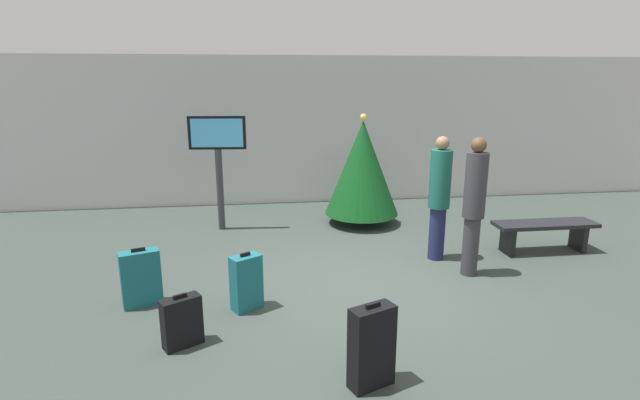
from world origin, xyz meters
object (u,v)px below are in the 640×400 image
at_px(flight_info_kiosk, 218,150).
at_px(suitcase_3, 372,347).
at_px(suitcase_0, 182,322).
at_px(suitcase_1, 141,278).
at_px(traveller_1, 439,195).
at_px(traveller_0, 474,203).
at_px(holiday_tree, 362,168).
at_px(suitcase_2, 246,283).
at_px(waiting_bench, 545,229).

distance_m(flight_info_kiosk, suitcase_3, 5.16).
distance_m(suitcase_0, suitcase_1, 1.17).
relative_size(traveller_1, suitcase_3, 2.32).
bearing_deg(suitcase_3, traveller_0, 49.31).
relative_size(flight_info_kiosk, suitcase_3, 2.54).
height_order(suitcase_0, suitcase_3, suitcase_3).
height_order(flight_info_kiosk, suitcase_0, flight_info_kiosk).
bearing_deg(holiday_tree, flight_info_kiosk, -179.59).
xyz_separation_m(traveller_0, suitcase_1, (-4.29, -0.37, -0.69)).
xyz_separation_m(traveller_0, traveller_1, (-0.24, 0.63, -0.04)).
bearing_deg(suitcase_3, suitcase_0, 153.08).
distance_m(suitcase_1, suitcase_2, 1.28).
xyz_separation_m(flight_info_kiosk, traveller_0, (3.55, -2.54, -0.41)).
bearing_deg(suitcase_0, flight_info_kiosk, 88.02).
relative_size(waiting_bench, suitcase_1, 2.20).
xyz_separation_m(waiting_bench, traveller_0, (-1.54, -0.70, 0.66)).
distance_m(traveller_1, suitcase_1, 4.22).
distance_m(traveller_0, suitcase_1, 4.36).
distance_m(holiday_tree, flight_info_kiosk, 2.61).
xyz_separation_m(holiday_tree, traveller_1, (0.73, -1.93, -0.07)).
bearing_deg(suitcase_3, traveller_1, 59.56).
relative_size(holiday_tree, waiting_bench, 1.28).
bearing_deg(suitcase_2, traveller_1, 24.38).
xyz_separation_m(flight_info_kiosk, suitcase_2, (0.50, -3.18, -1.11)).
xyz_separation_m(flight_info_kiosk, suitcase_1, (-0.75, -2.91, -1.10)).
xyz_separation_m(flight_info_kiosk, waiting_bench, (5.08, -1.84, -1.08)).
height_order(traveller_0, suitcase_1, traveller_0).
distance_m(waiting_bench, suitcase_0, 5.61).
bearing_deg(traveller_1, suitcase_0, -149.88).
distance_m(holiday_tree, suitcase_0, 4.83).
relative_size(holiday_tree, suitcase_0, 3.59).
relative_size(holiday_tree, suitcase_1, 2.83).
height_order(waiting_bench, suitcase_2, suitcase_2).
bearing_deg(waiting_bench, suitcase_2, -163.78).
bearing_deg(traveller_0, suitcase_3, -130.69).
relative_size(suitcase_0, suitcase_2, 0.81).
distance_m(traveller_0, suitcase_0, 4.00).
xyz_separation_m(holiday_tree, suitcase_3, (-0.97, -4.81, -0.68)).
bearing_deg(suitcase_2, flight_info_kiosk, 98.95).
xyz_separation_m(holiday_tree, suitcase_1, (-3.32, -2.93, -0.72)).
bearing_deg(traveller_1, flight_info_kiosk, 150.02).
relative_size(holiday_tree, suitcase_3, 2.56).
xyz_separation_m(suitcase_2, suitcase_3, (1.11, -1.61, 0.05)).
xyz_separation_m(waiting_bench, traveller_1, (-1.78, -0.06, 0.62)).
xyz_separation_m(waiting_bench, suitcase_3, (-3.47, -2.95, 0.02)).
height_order(waiting_bench, traveller_1, traveller_1).
height_order(waiting_bench, traveller_0, traveller_0).
relative_size(traveller_0, suitcase_3, 2.39).
distance_m(suitcase_0, suitcase_3, 1.96).
relative_size(flight_info_kiosk, suitcase_1, 2.80).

